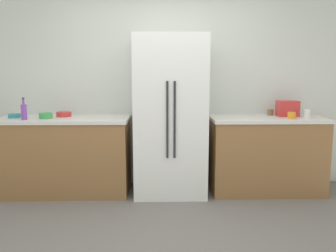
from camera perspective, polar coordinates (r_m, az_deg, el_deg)
ground_plane at (r=3.23m, az=-0.39°, el=-18.22°), size 9.85×9.85×0.00m
kitchen_back_panel at (r=4.61m, az=-0.74°, el=9.12°), size 4.92×0.10×2.99m
counter_left at (r=4.49m, az=-16.23°, el=-4.52°), size 1.56×0.69×0.92m
counter_right at (r=4.52m, az=15.44°, el=-4.38°), size 1.36×0.69×0.92m
refrigerator at (r=4.22m, az=0.33°, el=1.64°), size 0.84×0.73×1.89m
toaster at (r=4.59m, az=18.75°, el=2.69°), size 0.25×0.18×0.19m
bottle_a at (r=4.36m, az=-22.26°, el=2.20°), size 0.06×0.06×0.25m
cup_a at (r=4.65m, az=16.22°, el=2.15°), size 0.08×0.08×0.07m
cup_b at (r=4.51m, az=21.55°, el=1.88°), size 0.08×0.08×0.10m
cup_c at (r=4.37m, az=19.34°, el=1.63°), size 0.09×0.09×0.08m
bowl_a at (r=4.59m, az=-23.54°, el=1.53°), size 0.15×0.15×0.05m
bowl_b at (r=4.50m, az=-16.49°, el=1.84°), size 0.18×0.18×0.06m
bowl_c at (r=4.39m, az=-19.16°, el=1.59°), size 0.15×0.15×0.07m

